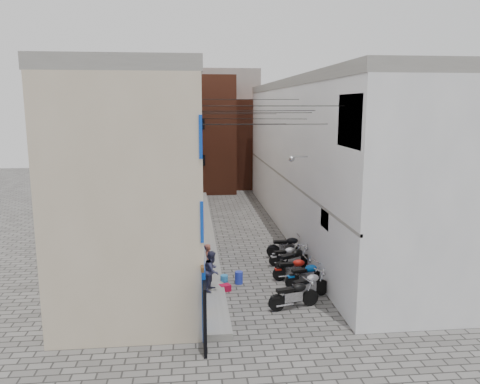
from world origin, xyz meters
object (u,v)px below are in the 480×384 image
object	(u,v)px
motorcycle_e	(293,259)
water_jug_far	(239,278)
person_a	(209,262)
motorcycle_a	(294,293)
motorcycle_c	(306,273)
water_jug_near	(224,281)
motorcycle_d	(294,268)
motorcycle_f	(286,254)
motorcycle_b	(308,285)
motorcycle_g	(288,245)
person_b	(212,271)
red_crate	(225,288)

from	to	relation	value
motorcycle_e	water_jug_far	world-z (taller)	motorcycle_e
person_a	water_jug_far	distance (m)	1.48
motorcycle_a	motorcycle_c	bearing A→B (deg)	140.45
water_jug_near	water_jug_far	size ratio (longest dim) A/B	0.93
motorcycle_d	motorcycle_f	size ratio (longest dim) A/B	1.08
motorcycle_b	motorcycle_g	size ratio (longest dim) A/B	0.95
motorcycle_e	water_jug_far	size ratio (longest dim) A/B	4.11
motorcycle_d	person_b	xyz separation A→B (m)	(-3.63, -1.38, 0.50)
motorcycle_a	red_crate	world-z (taller)	motorcycle_a
motorcycle_a	water_jug_far	distance (m)	3.25
motorcycle_c	person_b	bearing A→B (deg)	-96.41
motorcycle_f	water_jug_far	world-z (taller)	motorcycle_f
motorcycle_c	motorcycle_f	xyz separation A→B (m)	(-0.29, 2.74, -0.05)
water_jug_far	red_crate	xyz separation A→B (m)	(-0.65, -0.75, -0.13)
motorcycle_b	motorcycle_c	size ratio (longest dim) A/B	1.04
motorcycle_a	motorcycle_f	distance (m)	4.88
motorcycle_e	red_crate	bearing A→B (deg)	-91.55
motorcycle_f	motorcycle_g	xyz separation A→B (m)	(0.29, 1.12, 0.10)
motorcycle_d	person_a	distance (m)	3.76
motorcycle_a	water_jug_near	world-z (taller)	motorcycle_a
motorcycle_b	motorcycle_c	bearing A→B (deg)	144.61
red_crate	motorcycle_e	bearing A→B (deg)	30.17
motorcycle_b	motorcycle_g	world-z (taller)	motorcycle_g
motorcycle_c	red_crate	world-z (taller)	motorcycle_c
motorcycle_f	water_jug_near	world-z (taller)	motorcycle_f
water_jug_near	motorcycle_c	bearing A→B (deg)	-5.69
motorcycle_f	person_b	size ratio (longest dim) A/B	1.10
water_jug_near	motorcycle_d	bearing A→B (deg)	8.26
motorcycle_d	person_b	bearing A→B (deg)	-73.08
motorcycle_b	motorcycle_g	xyz separation A→B (m)	(0.25, 5.14, 0.03)
motorcycle_b	water_jug_far	distance (m)	3.18
person_a	person_b	xyz separation A→B (m)	(0.09, -1.22, 0.04)
motorcycle_b	motorcycle_a	bearing A→B (deg)	-67.46
person_a	motorcycle_d	bearing A→B (deg)	-69.36
motorcycle_b	motorcycle_f	size ratio (longest dim) A/B	1.14
person_b	red_crate	bearing A→B (deg)	-29.37
red_crate	motorcycle_d	bearing A→B (deg)	16.94
motorcycle_a	motorcycle_b	xyz separation A→B (m)	(0.76, 0.81, -0.00)
motorcycle_c	motorcycle_d	distance (m)	0.87
water_jug_near	red_crate	size ratio (longest dim) A/B	1.14
motorcycle_d	motorcycle_f	distance (m)	1.95
motorcycle_g	water_jug_near	xyz separation A→B (m)	(-3.45, -3.52, -0.37)
motorcycle_g	person_a	size ratio (longest dim) A/B	1.39
motorcycle_g	motorcycle_b	bearing A→B (deg)	-2.85
motorcycle_f	motorcycle_g	bearing A→B (deg)	152.25
motorcycle_d	water_jug_far	world-z (taller)	motorcycle_d
motorcycle_c	motorcycle_e	size ratio (longest dim) A/B	0.89
motorcycle_c	motorcycle_f	world-z (taller)	motorcycle_c
motorcycle_c	motorcycle_d	world-z (taller)	motorcycle_c
motorcycle_b	motorcycle_f	world-z (taller)	motorcycle_b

